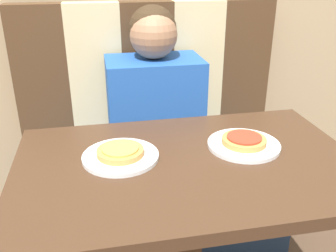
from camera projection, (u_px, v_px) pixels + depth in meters
name	position (u px, v px, depth m)	size (l,w,h in m)	color
booth_seat	(156.00, 201.00, 1.78)	(1.16, 0.48, 0.42)	navy
booth_backrest	(148.00, 78.00, 1.73)	(1.16, 0.09, 0.68)	#4C331E
dining_table	(187.00, 195.00, 1.09)	(0.96, 0.61, 0.75)	#422B1C
person	(154.00, 96.00, 1.57)	(0.39, 0.25, 0.68)	#2356B2
plate_left	(121.00, 156.00, 1.05)	(0.22, 0.22, 0.01)	white
plate_right	(244.00, 145.00, 1.12)	(0.22, 0.22, 0.01)	white
pizza_left	(120.00, 151.00, 1.05)	(0.13, 0.13, 0.02)	#C68E47
pizza_right	(244.00, 140.00, 1.11)	(0.13, 0.13, 0.02)	#C68E47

